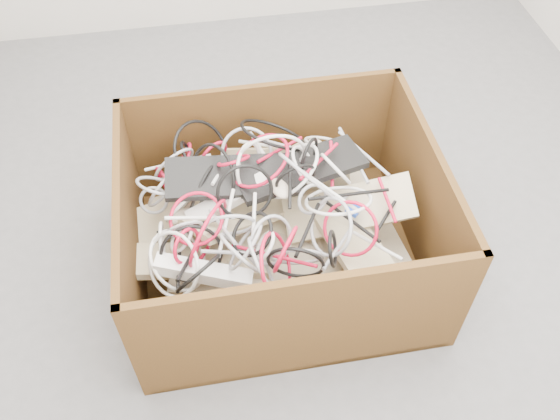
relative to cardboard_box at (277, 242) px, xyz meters
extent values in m
plane|color=#58585A|center=(0.24, 0.23, -0.14)|extent=(3.00, 3.00, 0.00)
cube|color=#3E290F|center=(0.01, 0.00, -0.13)|extent=(1.07, 0.89, 0.03)
cube|color=#3E290F|center=(0.01, 0.43, 0.12)|extent=(1.07, 0.03, 0.53)
cube|color=#3E290F|center=(0.01, -0.43, 0.12)|extent=(1.07, 0.02, 0.53)
cube|color=#3E290F|center=(0.54, 0.00, 0.12)|extent=(0.03, 0.84, 0.53)
cube|color=#3E290F|center=(-0.51, 0.00, 0.12)|extent=(0.02, 0.84, 0.53)
cube|color=tan|center=(0.01, 0.02, -0.06)|extent=(0.94, 0.81, 0.17)
cube|color=tan|center=(-0.08, -0.04, 0.02)|extent=(0.67, 0.60, 0.18)
cube|color=tan|center=(-0.28, 0.15, 0.07)|extent=(0.48, 0.24, 0.10)
cube|color=tan|center=(0.18, 0.14, 0.05)|extent=(0.36, 0.47, 0.18)
cube|color=tan|center=(0.07, -0.11, 0.03)|extent=(0.17, 0.46, 0.06)
cube|color=tan|center=(-0.28, -0.10, 0.08)|extent=(0.48, 0.22, 0.09)
cube|color=tan|center=(0.25, -0.16, 0.13)|extent=(0.27, 0.49, 0.08)
cube|color=tan|center=(0.07, 0.21, 0.17)|extent=(0.45, 0.21, 0.21)
cube|color=tan|center=(-0.11, 0.04, 0.14)|extent=(0.46, 0.37, 0.22)
cube|color=tan|center=(0.25, -0.01, 0.15)|extent=(0.45, 0.21, 0.21)
cube|color=black|center=(0.10, 0.10, 0.27)|extent=(0.49, 0.27, 0.04)
cube|color=black|center=(-0.13, 0.09, 0.29)|extent=(0.47, 0.19, 0.08)
ellipsoid|color=beige|center=(-0.33, 0.02, 0.19)|extent=(0.11, 0.09, 0.03)
ellipsoid|color=beige|center=(0.19, 0.25, 0.22)|extent=(0.08, 0.11, 0.03)
ellipsoid|color=beige|center=(-0.04, -0.32, 0.15)|extent=(0.11, 0.08, 0.03)
ellipsoid|color=beige|center=(0.01, -0.01, 0.30)|extent=(0.08, 0.11, 0.03)
ellipsoid|color=beige|center=(-0.28, 0.18, 0.25)|extent=(0.11, 0.11, 0.03)
ellipsoid|color=black|center=(0.24, -0.30, 0.14)|extent=(0.10, 0.07, 0.03)
cube|color=white|center=(-0.16, 0.03, 0.24)|extent=(0.31, 0.13, 0.12)
cube|color=white|center=(-0.27, -0.22, 0.19)|extent=(0.32, 0.15, 0.10)
cube|color=#0D37C6|center=(0.26, -0.06, 0.20)|extent=(0.06, 0.06, 0.03)
torus|color=silver|center=(-0.33, -0.08, 0.20)|extent=(0.12, 0.16, 0.12)
torus|color=#9A9BA0|center=(-0.32, -0.06, 0.22)|extent=(0.16, 0.07, 0.16)
torus|color=silver|center=(-0.36, -0.21, 0.23)|extent=(0.23, 0.20, 0.24)
torus|color=silver|center=(0.21, 0.05, 0.30)|extent=(0.11, 0.19, 0.18)
torus|color=black|center=(-0.23, 0.28, 0.24)|extent=(0.26, 0.22, 0.26)
torus|color=silver|center=(-0.07, -0.22, 0.28)|extent=(0.09, 0.10, 0.10)
torus|color=#9A9BA0|center=(-0.42, 0.13, 0.17)|extent=(0.13, 0.08, 0.11)
torus|color=black|center=(-0.30, -0.16, 0.22)|extent=(0.21, 0.12, 0.19)
torus|color=black|center=(-0.11, -0.04, 0.34)|extent=(0.25, 0.13, 0.23)
torus|color=#9A9BA0|center=(-0.34, 0.25, 0.21)|extent=(0.22, 0.13, 0.23)
torus|color=red|center=(-0.05, -0.27, 0.24)|extent=(0.13, 0.31, 0.30)
torus|color=silver|center=(0.19, -0.08, 0.28)|extent=(0.26, 0.24, 0.12)
torus|color=silver|center=(0.22, 0.28, 0.21)|extent=(0.20, 0.19, 0.10)
torus|color=black|center=(0.01, -0.28, 0.25)|extent=(0.23, 0.08, 0.23)
torus|color=#9A9BA0|center=(0.02, -0.24, 0.22)|extent=(0.25, 0.11, 0.24)
torus|color=red|center=(-0.13, 0.12, 0.32)|extent=(0.15, 0.12, 0.11)
torus|color=black|center=(0.13, -0.26, 0.27)|extent=(0.07, 0.15, 0.14)
torus|color=red|center=(0.21, -0.18, 0.26)|extent=(0.23, 0.21, 0.18)
torus|color=#9A9BA0|center=(-0.15, -0.21, 0.26)|extent=(0.16, 0.19, 0.21)
torus|color=silver|center=(-0.32, 0.07, 0.20)|extent=(0.18, 0.18, 0.22)
torus|color=red|center=(-0.28, -0.07, 0.28)|extent=(0.26, 0.24, 0.12)
torus|color=red|center=(-0.31, -0.16, 0.26)|extent=(0.10, 0.12, 0.13)
torus|color=black|center=(0.06, 0.00, 0.33)|extent=(0.20, 0.06, 0.20)
torus|color=#9A9BA0|center=(-0.40, 0.12, 0.25)|extent=(0.20, 0.19, 0.12)
torus|color=silver|center=(-0.35, -0.15, 0.18)|extent=(0.20, 0.28, 0.21)
torus|color=red|center=(-0.19, 0.25, 0.24)|extent=(0.16, 0.11, 0.18)
torus|color=#9A9BA0|center=(-0.26, 0.18, 0.21)|extent=(0.11, 0.11, 0.14)
torus|color=silver|center=(-0.08, 0.11, 0.30)|extent=(0.14, 0.15, 0.19)
torus|color=red|center=(-0.24, -0.13, 0.26)|extent=(0.20, 0.29, 0.34)
torus|color=red|center=(-0.30, 0.29, 0.19)|extent=(0.08, 0.21, 0.20)
torus|color=black|center=(-0.24, 0.11, 0.22)|extent=(0.17, 0.21, 0.21)
torus|color=silver|center=(0.00, 0.11, 0.33)|extent=(0.34, 0.08, 0.33)
torus|color=red|center=(-0.37, 0.21, 0.16)|extent=(0.10, 0.18, 0.19)
torus|color=#9A9BA0|center=(-0.17, -0.12, 0.29)|extent=(0.24, 0.09, 0.23)
torus|color=black|center=(0.03, 0.27, 0.29)|extent=(0.33, 0.33, 0.15)
torus|color=#9A9BA0|center=(-0.13, -0.19, 0.25)|extent=(0.14, 0.24, 0.23)
torus|color=silver|center=(-0.40, -0.09, 0.20)|extent=(0.03, 0.19, 0.19)
torus|color=black|center=(-0.29, -0.24, 0.21)|extent=(0.21, 0.19, 0.17)
torus|color=black|center=(-0.28, 0.27, 0.22)|extent=(0.06, 0.13, 0.13)
torus|color=#9A9BA0|center=(-0.36, 0.15, 0.22)|extent=(0.21, 0.20, 0.26)
torus|color=red|center=(-0.04, 0.10, 0.33)|extent=(0.28, 0.31, 0.16)
torus|color=#9A9BA0|center=(0.11, -0.06, 0.29)|extent=(0.12, 0.08, 0.13)
torus|color=black|center=(-0.11, -0.16, 0.28)|extent=(0.17, 0.20, 0.13)
torus|color=#9A9BA0|center=(0.14, -0.18, 0.28)|extent=(0.12, 0.24, 0.23)
torus|color=silver|center=(0.11, 0.08, 0.30)|extent=(0.12, 0.19, 0.16)
torus|color=#9A9BA0|center=(-0.09, -0.26, 0.24)|extent=(0.10, 0.28, 0.27)
torus|color=black|center=(0.13, 0.11, 0.32)|extent=(0.09, 0.11, 0.13)
torus|color=#9A9BA0|center=(-0.07, 0.22, 0.26)|extent=(0.26, 0.18, 0.20)
torus|color=#9A9BA0|center=(0.10, 0.00, 0.34)|extent=(0.20, 0.31, 0.29)
torus|color=red|center=(-0.02, -0.25, 0.29)|extent=(0.13, 0.20, 0.22)
torus|color=silver|center=(0.06, 0.07, 0.30)|extent=(0.26, 0.32, 0.21)
torus|color=#9A9BA0|center=(-0.05, -0.19, 0.26)|extent=(0.21, 0.15, 0.20)
torus|color=black|center=(-0.20, 0.12, 0.27)|extent=(0.19, 0.28, 0.30)
cylinder|color=silver|center=(-0.18, 0.10, 0.29)|extent=(0.07, 0.12, 0.03)
cylinder|color=red|center=(0.16, 0.07, 0.32)|extent=(0.17, 0.17, 0.03)
cylinder|color=silver|center=(-0.01, 0.15, 0.29)|extent=(0.09, 0.24, 0.05)
cylinder|color=#9A9BA0|center=(0.30, 0.15, 0.26)|extent=(0.04, 0.29, 0.01)
cylinder|color=#9A9BA0|center=(0.34, 0.14, 0.26)|extent=(0.14, 0.24, 0.03)
cylinder|color=black|center=(-0.29, -0.05, 0.23)|extent=(0.25, 0.04, 0.08)
cylinder|color=black|center=(0.23, -0.08, 0.30)|extent=(0.28, 0.04, 0.05)
cylinder|color=red|center=(0.21, 0.11, 0.26)|extent=(0.05, 0.19, 0.06)
cylinder|color=black|center=(0.06, -0.19, 0.30)|extent=(0.13, 0.22, 0.03)
cylinder|color=red|center=(0.37, -0.06, 0.23)|extent=(0.03, 0.18, 0.05)
cylinder|color=silver|center=(0.29, -0.23, 0.21)|extent=(0.12, 0.17, 0.05)
cylinder|color=red|center=(0.04, 0.18, 0.29)|extent=(0.19, 0.15, 0.06)
cylinder|color=#9A9BA0|center=(-0.23, 0.16, 0.24)|extent=(0.22, 0.05, 0.05)
cylinder|color=#9A9BA0|center=(-0.18, -0.19, 0.24)|extent=(0.18, 0.06, 0.02)
cylinder|color=black|center=(-0.30, -0.17, 0.22)|extent=(0.11, 0.26, 0.10)
cylinder|color=#9A9BA0|center=(0.03, 0.26, 0.26)|extent=(0.12, 0.13, 0.06)
cylinder|color=silver|center=(-0.09, -0.11, 0.30)|extent=(0.05, 0.17, 0.03)
cylinder|color=silver|center=(-0.18, -0.09, 0.26)|extent=(0.09, 0.22, 0.09)
cylinder|color=red|center=(-0.05, -0.22, 0.23)|extent=(0.26, 0.17, 0.05)
cylinder|color=silver|center=(0.17, -0.06, 0.32)|extent=(0.17, 0.19, 0.04)
cylinder|color=black|center=(0.36, -0.09, 0.19)|extent=(0.09, 0.09, 0.05)
cylinder|color=black|center=(0.04, -0.03, 0.34)|extent=(0.04, 0.17, 0.06)
cylinder|color=#9A9BA0|center=(-0.20, -0.10, 0.26)|extent=(0.08, 0.22, 0.08)
cylinder|color=silver|center=(-0.26, -0.06, 0.26)|extent=(0.23, 0.02, 0.06)
cylinder|color=silver|center=(-0.03, 0.29, 0.23)|extent=(0.12, 0.06, 0.02)
cylinder|color=black|center=(-0.35, -0.21, 0.20)|extent=(0.03, 0.18, 0.04)
cylinder|color=silver|center=(-0.32, 0.26, 0.21)|extent=(0.25, 0.02, 0.05)
cylinder|color=black|center=(0.22, -0.13, 0.24)|extent=(0.16, 0.23, 0.01)
cylinder|color=#9A9BA0|center=(0.16, -0.23, 0.23)|extent=(0.15, 0.19, 0.07)
camera|label=1|loc=(-0.22, -1.33, 1.76)|focal=38.54mm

